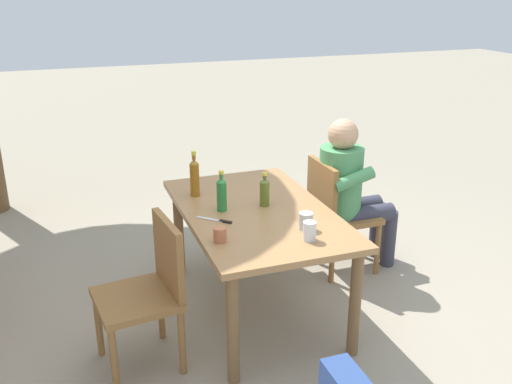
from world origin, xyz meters
name	(u,v)px	position (x,y,z in m)	size (l,w,h in m)	color
ground_plane	(256,308)	(0.00, 0.00, 0.00)	(24.00, 24.00, 0.00)	gray
dining_table	(256,223)	(0.00, 0.00, 0.63)	(1.49, 0.90, 0.73)	#A37547
chair_near_right	(335,210)	(0.34, -0.75, 0.49)	(0.44, 0.44, 0.87)	olive
chair_far_left	(150,287)	(-0.33, 0.75, 0.49)	(0.49, 0.49, 0.87)	olive
person_in_white_shirt	(349,187)	(0.34, -0.86, 0.66)	(0.47, 0.61, 1.18)	#4C935B
bottle_amber	(195,177)	(0.38, 0.30, 0.86)	(0.06, 0.06, 0.31)	#996019
bottle_olive	(265,192)	(0.05, -0.08, 0.82)	(0.06, 0.06, 0.23)	#566623
bottle_green	(222,194)	(0.06, 0.21, 0.84)	(0.06, 0.06, 0.27)	#287A38
cup_glass	(309,231)	(-0.53, -0.13, 0.78)	(0.08, 0.08, 0.11)	silver
cup_terracotta	(220,235)	(-0.37, 0.35, 0.77)	(0.07, 0.07, 0.08)	#BC6B47
cup_steel	(306,221)	(-0.38, -0.17, 0.78)	(0.08, 0.08, 0.10)	#B2B7BC
table_knife	(217,220)	(-0.09, 0.29, 0.73)	(0.18, 0.19, 0.01)	silver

